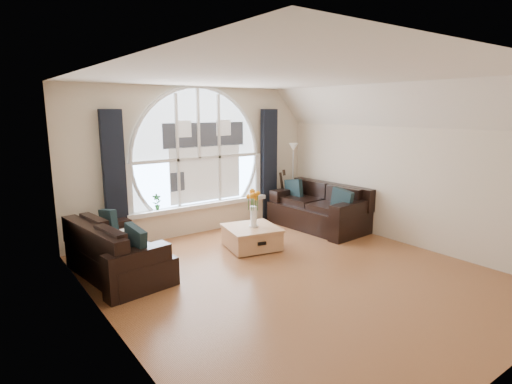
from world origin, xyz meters
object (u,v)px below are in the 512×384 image
object	(u,v)px
sofa_right	(318,208)
potted_plant	(157,202)
sofa_left	(119,248)
coffee_chest	(252,236)
vase_flowers	(254,204)
guitar	(280,194)
floor_lamp	(293,181)

from	to	relation	value
sofa_right	potted_plant	xyz separation A→B (m)	(-2.85, 1.12, 0.29)
sofa_left	coffee_chest	size ratio (longest dim) A/B	2.05
vase_flowers	sofa_left	bearing A→B (deg)	175.45
sofa_right	vase_flowers	bearing A→B (deg)	-175.69
sofa_left	coffee_chest	world-z (taller)	sofa_left
vase_flowers	guitar	distance (m)	2.04
guitar	vase_flowers	bearing A→B (deg)	-142.63
sofa_left	coffee_chest	bearing A→B (deg)	-11.93
vase_flowers	potted_plant	xyz separation A→B (m)	(-1.11, 1.37, -0.06)
sofa_left	sofa_right	distance (m)	3.93
floor_lamp	potted_plant	xyz separation A→B (m)	(-2.97, 0.23, -0.11)
sofa_right	guitar	xyz separation A→B (m)	(-0.13, 0.99, 0.13)
sofa_right	coffee_chest	world-z (taller)	sofa_right
sofa_right	potted_plant	distance (m)	3.08
coffee_chest	guitar	bearing A→B (deg)	48.99
coffee_chest	guitar	xyz separation A→B (m)	(1.63, 1.23, 0.33)
coffee_chest	vase_flowers	distance (m)	0.56
sofa_right	potted_plant	bearing A→B (deg)	154.53
sofa_right	vase_flowers	xyz separation A→B (m)	(-1.73, -0.25, 0.36)
sofa_right	vase_flowers	distance (m)	1.79
sofa_left	guitar	bearing A→B (deg)	7.93
sofa_right	sofa_left	bearing A→B (deg)	177.16
coffee_chest	floor_lamp	distance (m)	2.28
guitar	floor_lamp	bearing A→B (deg)	-22.91
guitar	potted_plant	distance (m)	2.72
coffee_chest	vase_flowers	bearing A→B (deg)	-18.40
sofa_right	potted_plant	world-z (taller)	potted_plant
floor_lamp	potted_plant	bearing A→B (deg)	175.49
floor_lamp	potted_plant	distance (m)	2.98
coffee_chest	potted_plant	world-z (taller)	potted_plant
sofa_left	potted_plant	world-z (taller)	potted_plant
coffee_chest	potted_plant	distance (m)	1.80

